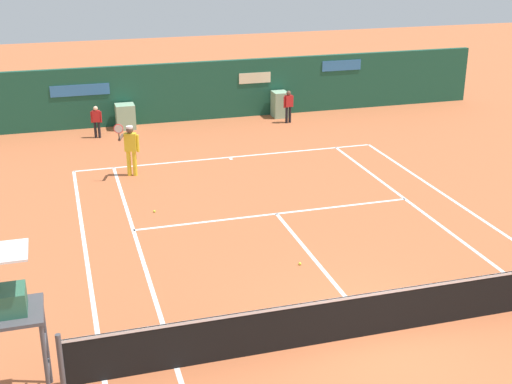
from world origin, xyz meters
TOP-DOWN VIEW (x-y plane):
  - ground_plane at (-0.00, 0.58)m, footprint 80.00×80.00m
  - tennis_net at (0.00, 0.00)m, footprint 12.10×0.10m
  - sponsor_back_wall at (0.00, 16.97)m, footprint 25.00×1.02m
  - umpire_chair at (-6.67, -0.24)m, footprint 1.00×1.00m
  - player_on_baseline at (-3.50, 10.76)m, footprint 0.80×0.68m
  - ball_kid_left_post at (-4.23, 15.44)m, footprint 0.41×0.21m
  - ball_kid_centre_post at (3.44, 15.44)m, footprint 0.44×0.22m
  - tennis_ball_by_sideline at (-0.44, 3.25)m, footprint 0.07×0.07m
  - tennis_ball_near_service_line at (-3.28, 7.47)m, footprint 0.07×0.07m

SIDE VIEW (x-z plane):
  - ground_plane at x=0.00m, z-range 0.00..0.01m
  - tennis_ball_by_sideline at x=-0.44m, z-range 0.00..0.07m
  - tennis_ball_near_service_line at x=-3.28m, z-range 0.00..0.07m
  - tennis_net at x=0.00m, z-range -0.02..1.05m
  - ball_kid_left_post at x=-4.23m, z-range 0.09..1.33m
  - ball_kid_centre_post at x=3.44m, z-range 0.10..1.43m
  - player_on_baseline at x=-3.50m, z-range 0.06..1.93m
  - sponsor_back_wall at x=0.00m, z-range -0.04..2.36m
  - umpire_chair at x=-6.67m, z-range 0.44..3.28m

